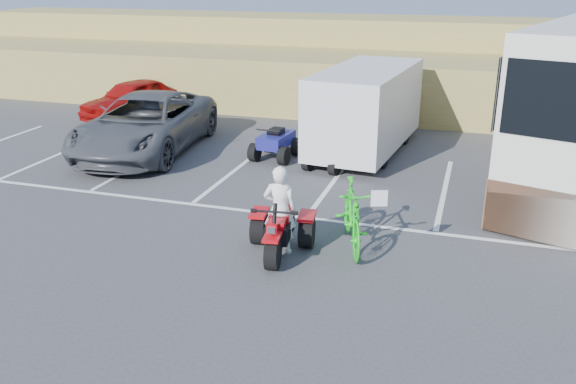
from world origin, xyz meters
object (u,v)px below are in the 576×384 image
(cargo_trailer, at_px, (366,107))
(grey_pickup, at_px, (146,124))
(quad_atv_blue, at_px, (276,158))
(quad_atv_green, at_px, (328,168))
(green_dirt_bike, at_px, (352,215))
(red_car, at_px, (132,99))
(rider, at_px, (280,210))
(red_trike_atv, at_px, (279,255))

(cargo_trailer, bearing_deg, grey_pickup, -157.32)
(quad_atv_blue, bearing_deg, quad_atv_green, -10.92)
(green_dirt_bike, distance_m, cargo_trailer, 6.60)
(green_dirt_bike, relative_size, red_car, 0.54)
(green_dirt_bike, bearing_deg, grey_pickup, 127.95)
(rider, relative_size, red_car, 0.43)
(green_dirt_bike, height_order, red_car, red_car)
(rider, xyz_separation_m, red_car, (-8.51, 9.01, -0.17))
(cargo_trailer, bearing_deg, green_dirt_bike, -75.87)
(grey_pickup, relative_size, red_car, 1.49)
(red_car, bearing_deg, cargo_trailer, 5.29)
(cargo_trailer, height_order, quad_atv_blue, cargo_trailer)
(green_dirt_bike, bearing_deg, cargo_trailer, 79.85)
(red_car, bearing_deg, green_dirt_bike, -23.26)
(green_dirt_bike, xyz_separation_m, red_car, (-9.73, 8.38, 0.03))
(rider, bearing_deg, red_trike_atv, 90.00)
(red_trike_atv, xyz_separation_m, grey_pickup, (-5.83, 5.40, 0.82))
(quad_atv_blue, xyz_separation_m, quad_atv_green, (1.63, -0.47, 0.00))
(red_trike_atv, height_order, cargo_trailer, cargo_trailer)
(quad_atv_green, bearing_deg, rider, -73.17)
(red_trike_atv, height_order, red_car, red_car)
(red_trike_atv, xyz_separation_m, quad_atv_green, (-0.39, 5.39, 0.00))
(grey_pickup, distance_m, red_car, 4.63)
(rider, xyz_separation_m, grey_pickup, (-5.81, 5.25, -0.02))
(cargo_trailer, relative_size, quad_atv_green, 4.17)
(green_dirt_bike, height_order, quad_atv_green, green_dirt_bike)
(red_trike_atv, bearing_deg, rider, 90.00)
(quad_atv_green, bearing_deg, red_car, 167.98)
(grey_pickup, xyz_separation_m, quad_atv_blue, (3.81, 0.46, -0.82))
(red_trike_atv, distance_m, quad_atv_green, 5.40)
(green_dirt_bike, height_order, quad_atv_blue, green_dirt_bike)
(grey_pickup, xyz_separation_m, red_car, (-2.70, 3.76, -0.15))
(grey_pickup, relative_size, quad_atv_blue, 4.03)
(red_trike_atv, bearing_deg, quad_atv_blue, 101.01)
(red_trike_atv, bearing_deg, green_dirt_bike, 24.78)
(green_dirt_bike, xyz_separation_m, cargo_trailer, (-0.98, 6.49, 0.67))
(red_trike_atv, xyz_separation_m, rider, (-0.02, 0.15, 0.84))
(cargo_trailer, distance_m, quad_atv_blue, 2.95)
(red_trike_atv, height_order, rider, rider)
(red_car, distance_m, quad_atv_green, 9.00)
(green_dirt_bike, xyz_separation_m, grey_pickup, (-7.03, 4.63, 0.18))
(grey_pickup, height_order, red_car, grey_pickup)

